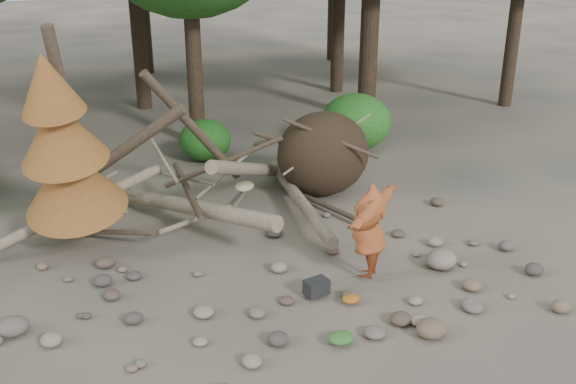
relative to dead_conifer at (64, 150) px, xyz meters
name	(u,v)px	position (x,y,z in m)	size (l,w,h in m)	color
ground	(299,305)	(3.12, -3.37, -2.11)	(120.00, 120.00, 0.00)	#514C44
deadfall_pile	(302,159)	(5.13, 0.87, -1.16)	(8.55, 5.24, 3.30)	#332619
dead_conifer	(64,150)	(0.00, 0.00, 0.00)	(2.06, 2.16, 4.35)	#4C3F30
bush_mid	(205,140)	(3.92, 4.43, -1.55)	(1.40, 1.40, 1.12)	#23651D
bush_right	(356,122)	(8.12, 3.63, -1.31)	(2.00, 2.00, 1.60)	#2D7725
frisbee_thrower	(369,231)	(4.59, -3.06, -1.16)	(3.23, 1.82, 1.88)	#9F4B24
backpack	(316,290)	(3.50, -3.25, -1.98)	(0.40, 0.27, 0.27)	black
cloth_green	(341,341)	(3.22, -4.63, -2.04)	(0.40, 0.33, 0.15)	#33692A
cloth_orange	(351,301)	(3.92, -3.70, -2.05)	(0.31, 0.26, 0.11)	#A15B1B
boulder_front_right	(432,328)	(4.59, -5.00, -1.97)	(0.48, 0.43, 0.29)	brown
boulder_mid_right	(441,259)	(6.05, -3.25, -1.94)	(0.58, 0.52, 0.35)	gray
boulder_mid_left	(13,326)	(-1.24, -2.36, -1.97)	(0.48, 0.44, 0.29)	#655D55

